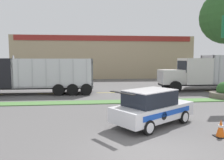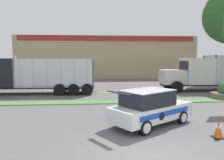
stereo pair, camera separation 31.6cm
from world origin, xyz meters
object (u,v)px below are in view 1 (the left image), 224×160
Objects in this scene: stone_planter at (224,93)px; traffic_cone at (221,128)px; dump_truck_mid at (203,74)px; dump_truck_lead at (9,76)px; rally_car at (152,107)px.

traffic_cone is at bearing -123.79° from stone_planter.
traffic_cone is (-6.14, -12.79, -1.31)m from dump_truck_mid.
traffic_cone is at bearing -44.43° from dump_truck_lead.
traffic_cone is (12.42, -12.18, -1.27)m from dump_truck_lead.
dump_truck_mid reaches higher than traffic_cone.
dump_truck_mid is 2.34× the size of rally_car.
dump_truck_lead is at bearing 135.57° from traffic_cone.
dump_truck_lead reaches higher than stone_planter.
stone_planter is (7.85, 6.39, -0.42)m from rally_car.
dump_truck_mid is 13.79m from rally_car.
rally_car is at bearing -45.40° from dump_truck_lead.
dump_truck_lead is at bearing 134.60° from rally_car.
stone_planter is at bearing -12.17° from dump_truck_lead.
dump_truck_mid is 4.69m from stone_planter.
dump_truck_lead is at bearing 167.83° from stone_planter.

